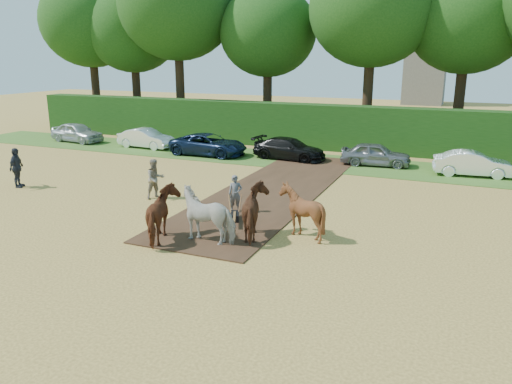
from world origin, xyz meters
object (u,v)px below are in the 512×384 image
Objects in this scene: spectator_far at (17,168)px; plough_team at (234,213)px; parked_cars at (284,149)px; spectator_near at (155,179)px.

plough_team is (12.65, -2.20, -0.04)m from spectator_far.
plough_team is at bearing -120.42° from spectator_far.
spectator_far is at bearing -130.98° from parked_cars.
spectator_far is (-7.26, -0.99, 0.07)m from spectator_near.
plough_team is (5.39, -3.18, 0.03)m from spectator_near.
spectator_near is 0.29× the size of plough_team.
parked_cars is (-2.94, 13.38, -0.25)m from plough_team.
plough_team reaches higher than spectator_near.
plough_team is 13.70m from parked_cars.
parked_cars is (2.45, 10.19, -0.22)m from spectator_near.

